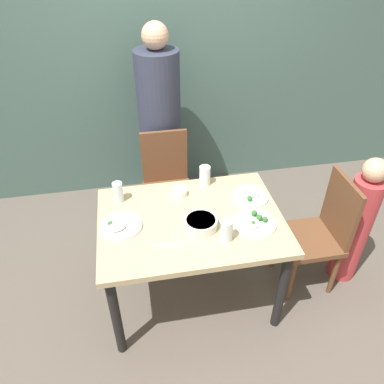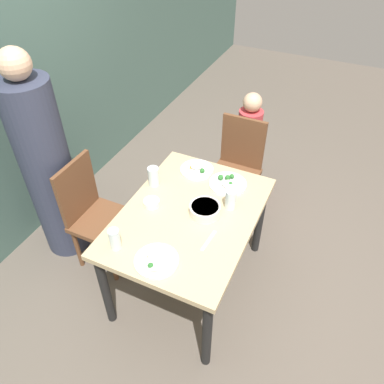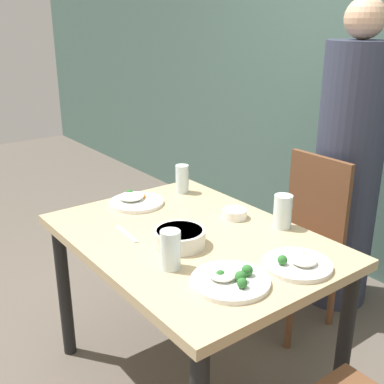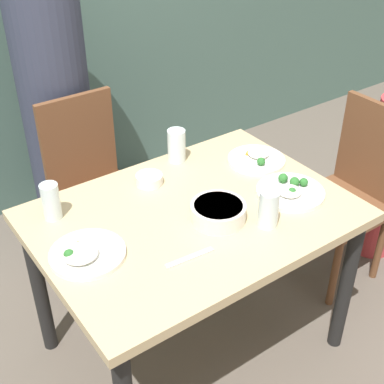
% 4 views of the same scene
% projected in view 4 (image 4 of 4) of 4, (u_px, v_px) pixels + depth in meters
% --- Properties ---
extents(ground_plane, '(10.00, 10.00, 0.00)m').
position_uv_depth(ground_plane, '(193.00, 343.00, 2.42)').
color(ground_plane, '#60564C').
extents(dining_table, '(1.17, 0.85, 0.73)m').
position_uv_depth(dining_table, '(193.00, 231.00, 2.06)').
color(dining_table, tan).
rests_on(dining_table, ground_plane).
extents(chair_adult_spot, '(0.40, 0.40, 0.91)m').
position_uv_depth(chair_adult_spot, '(93.00, 183.00, 2.64)').
color(chair_adult_spot, brown).
rests_on(chair_adult_spot, ground_plane).
extents(chair_child_spot, '(0.40, 0.40, 0.91)m').
position_uv_depth(chair_child_spot, '(351.00, 190.00, 2.58)').
color(chair_child_spot, brown).
rests_on(chair_child_spot, ground_plane).
extents(person_adult, '(0.36, 0.36, 1.67)m').
position_uv_depth(person_adult, '(56.00, 106.00, 2.71)').
color(person_adult, '#33384C').
rests_on(person_adult, ground_plane).
extents(bowl_curry, '(0.20, 0.20, 0.07)m').
position_uv_depth(bowl_curry, '(218.00, 212.00, 1.95)').
color(bowl_curry, silver).
rests_on(bowl_curry, dining_table).
extents(plate_rice_adult, '(0.27, 0.27, 0.06)m').
position_uv_depth(plate_rice_adult, '(290.00, 191.00, 2.10)').
color(plate_rice_adult, white).
rests_on(plate_rice_adult, dining_table).
extents(plate_rice_child, '(0.26, 0.26, 0.06)m').
position_uv_depth(plate_rice_child, '(85.00, 253.00, 1.78)').
color(plate_rice_child, white).
rests_on(plate_rice_child, dining_table).
extents(plate_noodles, '(0.25, 0.25, 0.05)m').
position_uv_depth(plate_noodles, '(257.00, 159.00, 2.31)').
color(plate_noodles, white).
rests_on(plate_noodles, dining_table).
extents(bowl_rice_small, '(0.11, 0.11, 0.04)m').
position_uv_depth(bowl_rice_small, '(149.00, 179.00, 2.16)').
color(bowl_rice_small, white).
rests_on(bowl_rice_small, dining_table).
extents(glass_water_tall, '(0.07, 0.07, 0.14)m').
position_uv_depth(glass_water_tall, '(51.00, 201.00, 1.94)').
color(glass_water_tall, silver).
rests_on(glass_water_tall, dining_table).
extents(glass_water_short, '(0.07, 0.07, 0.14)m').
position_uv_depth(glass_water_short, '(269.00, 209.00, 1.90)').
color(glass_water_short, silver).
rests_on(glass_water_short, dining_table).
extents(glass_water_center, '(0.08, 0.08, 0.14)m').
position_uv_depth(glass_water_center, '(176.00, 146.00, 2.29)').
color(glass_water_center, silver).
rests_on(glass_water_center, dining_table).
extents(fork_steel, '(0.18, 0.03, 0.01)m').
position_uv_depth(fork_steel, '(190.00, 258.00, 1.79)').
color(fork_steel, silver).
rests_on(fork_steel, dining_table).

